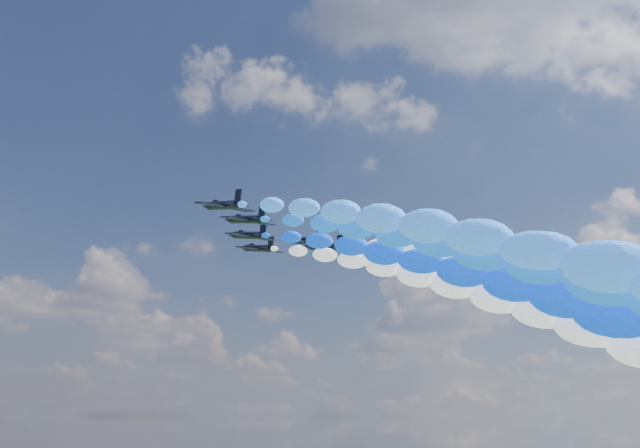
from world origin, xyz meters
TOP-DOWN VIEW (x-y plane):
  - jet_0 at (-25.89, -3.62)m, footprint 9.90×13.31m
  - trail_0 at (-25.89, -58.66)m, footprint 6.79×106.25m
  - jet_1 at (-17.47, 2.24)m, footprint 9.70×13.16m
  - trail_1 at (-17.47, -52.81)m, footprint 6.79×106.25m
  - jet_2 at (-9.89, 12.63)m, footprint 9.90×13.31m
  - trail_2 at (-9.89, -42.41)m, footprint 6.79×106.25m
  - jet_3 at (1.10, 10.10)m, footprint 9.60×13.10m
  - trail_3 at (1.10, -44.94)m, footprint 6.79×106.25m
  - jet_4 at (-1.38, 21.66)m, footprint 9.92×13.33m
  - trail_4 at (-1.38, -33.39)m, footprint 6.79×106.25m
  - jet_5 at (8.08, 12.28)m, footprint 9.62×13.11m
  - trail_5 at (8.08, -42.76)m, footprint 6.79×106.25m
  - jet_6 at (16.57, 3.94)m, footprint 10.24×13.55m
  - jet_7 at (25.11, -6.09)m, footprint 10.10×13.46m

SIDE VIEW (x-z plane):
  - trail_0 at x=-25.89m, z-range 68.00..107.83m
  - trail_1 at x=-17.47m, z-range 68.00..107.83m
  - trail_2 at x=-9.89m, z-range 68.00..107.83m
  - trail_3 at x=1.10m, z-range 68.00..107.83m
  - trail_4 at x=-1.38m, z-range 68.00..107.83m
  - trail_5 at x=8.08m, z-range 68.00..107.83m
  - jet_0 at x=-25.89m, z-range 102.89..107.79m
  - jet_1 at x=-17.47m, z-range 102.89..107.79m
  - jet_2 at x=-9.89m, z-range 102.89..107.79m
  - jet_3 at x=1.10m, z-range 102.89..107.79m
  - jet_4 at x=-1.38m, z-range 102.89..107.79m
  - jet_5 at x=8.08m, z-range 102.89..107.79m
  - jet_6 at x=16.57m, z-range 102.89..107.79m
  - jet_7 at x=25.11m, z-range 102.89..107.79m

